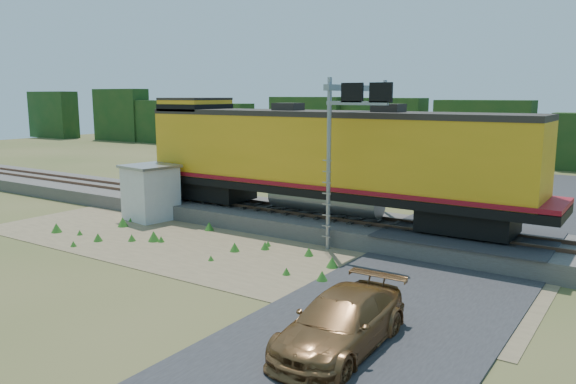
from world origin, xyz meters
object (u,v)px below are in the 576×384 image
Objects in this scene: shed at (151,192)px; signal_gantry at (360,121)px; locomotive at (319,157)px; car at (341,322)px.

signal_gantry is at bearing 19.84° from shed.
locomotive is 13.67m from car.
signal_gantry is at bearing -15.11° from locomotive.
signal_gantry is 12.50m from car.
locomotive is at bearing 164.89° from signal_gantry.
shed is 12.27m from signal_gantry.
car is at bearing -56.81° from locomotive.
locomotive is at bearing 26.89° from shed.
shed is at bearing -161.85° from locomotive.
locomotive is 3.18m from signal_gantry.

